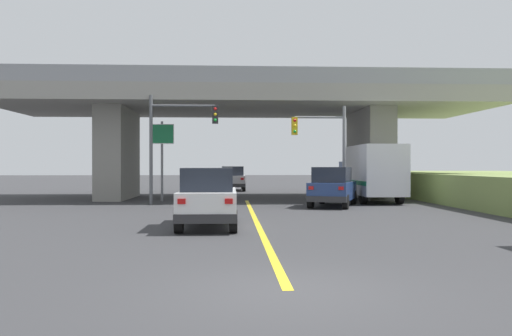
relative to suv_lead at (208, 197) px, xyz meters
name	(u,v)px	position (x,y,z in m)	size (l,w,h in m)	color
ground	(245,198)	(1.72, 15.84, -1.01)	(160.00, 160.00, 0.00)	#353538
overpass_bridge	(245,116)	(1.72, 15.84, 4.27)	(30.66, 10.58, 7.52)	gray
lane_divider_stripe	(256,220)	(1.72, 2.12, -1.01)	(0.20, 22.45, 0.01)	yellow
suv_lead	(208,197)	(0.00, 0.00, 0.00)	(1.93, 4.56, 2.02)	silver
suv_crossing	(333,187)	(5.99, 8.66, 0.00)	(3.32, 4.86, 2.02)	navy
box_truck	(372,173)	(8.95, 12.15, 0.67)	(2.33, 7.16, 3.23)	navy
sedan_oncoming	(233,178)	(0.94, 25.87, 0.00)	(2.05, 4.77, 2.02)	silver
traffic_signal_nearside	(326,141)	(5.95, 10.35, 2.40)	(2.97, 0.36, 5.34)	slate
traffic_signal_farside	(174,133)	(-2.29, 10.45, 2.81)	(3.69, 0.36, 5.88)	#56595E
highway_sign	(162,143)	(-3.24, 12.92, 2.38)	(1.41, 0.17, 4.68)	slate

